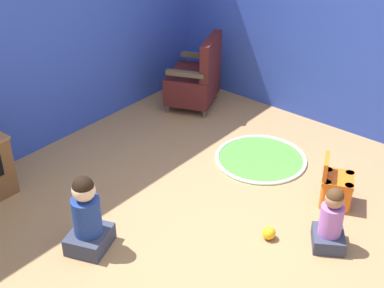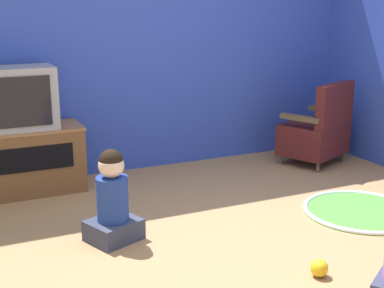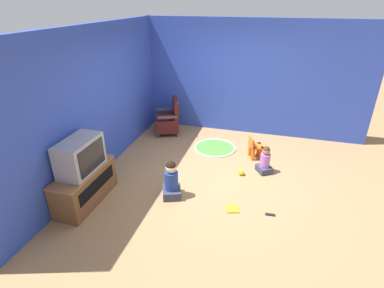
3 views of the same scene
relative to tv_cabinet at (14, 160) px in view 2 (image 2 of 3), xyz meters
name	(u,v)px [view 2 (image 2 of 3)]	position (x,y,z in m)	size (l,w,h in m)	color
ground_plane	(265,249)	(1.39, -1.89, -0.30)	(30.00, 30.00, 0.00)	#9E754C
wall_back	(113,37)	(1.03, 0.31, 1.02)	(5.28, 0.12, 2.65)	#2D47B2
tv_cabinet	(14,160)	(0.00, 0.00, 0.00)	(1.20, 0.48, 0.58)	brown
television	(8,99)	(0.00, -0.02, 0.55)	(0.77, 0.43, 0.53)	#939399
black_armchair	(317,132)	(2.99, -0.36, 0.04)	(0.79, 0.73, 0.86)	brown
play_mat	(361,211)	(2.47, -1.64, -0.29)	(0.92, 0.92, 0.04)	green
child_watching_center	(113,202)	(0.51, -1.30, -0.01)	(0.43, 0.40, 0.67)	#33384C
toy_ball	(319,268)	(1.50, -2.34, -0.25)	(0.11, 0.11, 0.11)	yellow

